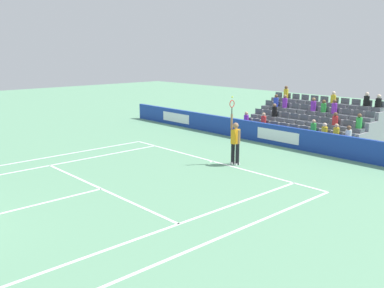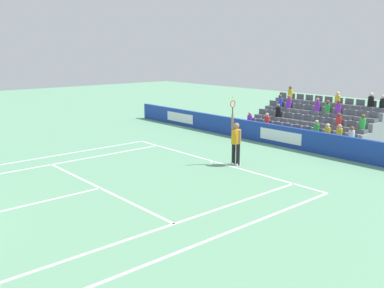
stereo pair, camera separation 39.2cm
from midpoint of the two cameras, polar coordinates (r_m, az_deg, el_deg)
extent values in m
cube|color=white|center=(18.27, 2.24, -2.34)|extent=(10.97, 0.10, 0.01)
cube|color=white|center=(15.08, -12.87, -5.90)|extent=(8.23, 0.10, 0.01)
cube|color=white|center=(13.91, -24.49, -8.35)|extent=(0.10, 6.40, 0.01)
cube|color=white|center=(18.48, -20.46, -2.97)|extent=(0.10, 11.89, 0.01)
cube|color=white|center=(11.62, -4.54, -11.30)|extent=(0.10, 11.89, 0.01)
cube|color=white|center=(19.73, -21.97, -2.15)|extent=(0.10, 11.89, 0.01)
cube|color=white|center=(10.67, 0.12, -13.54)|extent=(0.10, 11.89, 0.01)
cube|color=white|center=(18.20, 2.01, -2.40)|extent=(0.10, 0.20, 0.01)
cube|color=#193899|center=(21.62, 11.11, 1.14)|extent=(23.63, 0.20, 1.02)
cube|color=white|center=(21.53, 10.93, 1.10)|extent=(2.52, 0.01, 0.57)
cube|color=white|center=(26.89, -2.62, 3.57)|extent=(2.52, 0.01, 0.57)
cylinder|color=black|center=(17.67, 5.50, -1.42)|extent=(0.16, 0.16, 0.90)
cylinder|color=black|center=(17.81, 4.90, -1.29)|extent=(0.16, 0.16, 0.90)
cube|color=white|center=(17.77, 5.47, -2.70)|extent=(0.13, 0.27, 0.08)
cube|color=white|center=(17.92, 4.88, -2.56)|extent=(0.13, 0.27, 0.08)
cube|color=orange|center=(17.57, 5.25, 1.02)|extent=(0.24, 0.37, 0.60)
sphere|color=#9E7251|center=(17.49, 5.28, 2.50)|extent=(0.24, 0.24, 0.24)
cylinder|color=#9E7251|center=(17.60, 4.74, 3.07)|extent=(0.09, 0.09, 0.62)
cylinder|color=#9E7251|center=(17.40, 5.71, 0.96)|extent=(0.09, 0.09, 0.56)
cylinder|color=black|center=(17.53, 4.76, 4.52)|extent=(0.04, 0.04, 0.28)
torus|color=red|center=(17.50, 4.78, 5.42)|extent=(0.05, 0.31, 0.31)
sphere|color=#D1E533|center=(17.46, 4.80, 6.34)|extent=(0.07, 0.07, 0.07)
cube|color=gray|center=(22.54, 12.71, 0.75)|extent=(6.82, 0.95, 0.42)
cube|color=#545960|center=(20.90, 19.70, 0.28)|extent=(0.48, 0.44, 0.20)
cube|color=#545960|center=(21.03, 20.01, 1.02)|extent=(0.48, 0.04, 0.30)
cube|color=#545960|center=(21.19, 18.23, 0.54)|extent=(0.48, 0.44, 0.20)
cube|color=#545960|center=(21.32, 18.54, 1.27)|extent=(0.48, 0.04, 0.30)
cube|color=#545960|center=(21.49, 16.80, 0.80)|extent=(0.48, 0.44, 0.20)
cube|color=#545960|center=(21.62, 17.12, 1.52)|extent=(0.48, 0.04, 0.30)
cube|color=#545960|center=(21.81, 15.41, 1.05)|extent=(0.48, 0.44, 0.20)
cube|color=#545960|center=(21.93, 15.73, 1.76)|extent=(0.48, 0.04, 0.30)
cube|color=#545960|center=(22.14, 14.06, 1.29)|extent=(0.48, 0.44, 0.20)
cube|color=#545960|center=(22.26, 14.38, 1.99)|extent=(0.48, 0.04, 0.30)
cube|color=#545960|center=(22.48, 12.75, 1.53)|extent=(0.48, 0.44, 0.20)
cube|color=#545960|center=(22.59, 13.07, 2.21)|extent=(0.48, 0.04, 0.30)
cube|color=#545960|center=(22.83, 11.48, 1.75)|extent=(0.48, 0.44, 0.20)
cube|color=#545960|center=(22.94, 11.80, 2.43)|extent=(0.48, 0.04, 0.30)
cube|color=#545960|center=(23.19, 10.24, 1.97)|extent=(0.48, 0.44, 0.20)
cube|color=#545960|center=(23.31, 10.57, 2.63)|extent=(0.48, 0.04, 0.30)
cube|color=#545960|center=(23.57, 9.05, 2.18)|extent=(0.48, 0.44, 0.20)
cube|color=#545960|center=(23.68, 9.37, 2.83)|extent=(0.48, 0.04, 0.30)
cube|color=#545960|center=(23.95, 7.89, 2.38)|extent=(0.48, 0.44, 0.20)
cube|color=#545960|center=(24.06, 8.21, 3.02)|extent=(0.48, 0.04, 0.30)
cube|color=#545960|center=(24.34, 6.77, 2.58)|extent=(0.48, 0.44, 0.20)
cube|color=#545960|center=(24.45, 7.09, 3.21)|extent=(0.48, 0.04, 0.30)
cube|color=gray|center=(23.27, 14.08, 1.58)|extent=(6.82, 0.95, 0.84)
cube|color=#545960|center=(21.66, 20.98, 1.72)|extent=(0.48, 0.44, 0.20)
cube|color=#545960|center=(21.79, 21.27, 2.43)|extent=(0.48, 0.04, 0.30)
cube|color=#545960|center=(21.94, 19.54, 1.96)|extent=(0.48, 0.44, 0.20)
cube|color=#545960|center=(22.07, 19.83, 2.66)|extent=(0.48, 0.04, 0.30)
cube|color=#545960|center=(22.23, 18.14, 2.19)|extent=(0.48, 0.44, 0.20)
cube|color=#545960|center=(22.36, 18.43, 2.88)|extent=(0.48, 0.04, 0.30)
cube|color=#545960|center=(22.53, 16.77, 2.41)|extent=(0.48, 0.44, 0.20)
cube|color=#545960|center=(22.66, 17.07, 3.09)|extent=(0.48, 0.04, 0.30)
cube|color=#545960|center=(22.85, 15.44, 2.63)|extent=(0.48, 0.44, 0.20)
cube|color=#545960|center=(22.98, 15.74, 3.30)|extent=(0.48, 0.04, 0.30)
cube|color=#545960|center=(23.18, 14.15, 2.84)|extent=(0.48, 0.44, 0.20)
cube|color=#545960|center=(23.31, 14.45, 3.50)|extent=(0.48, 0.04, 0.30)
cube|color=#545960|center=(23.52, 12.89, 3.04)|extent=(0.48, 0.44, 0.20)
cube|color=#545960|center=(23.65, 13.20, 3.69)|extent=(0.48, 0.04, 0.30)
cube|color=#545960|center=(23.87, 11.67, 3.23)|extent=(0.48, 0.44, 0.20)
cube|color=#545960|center=(24.00, 11.98, 3.87)|extent=(0.48, 0.04, 0.30)
cube|color=#545960|center=(24.24, 10.49, 3.42)|extent=(0.48, 0.44, 0.20)
cube|color=#545960|center=(24.36, 10.80, 4.05)|extent=(0.48, 0.04, 0.30)
cube|color=#545960|center=(24.61, 9.34, 3.60)|extent=(0.48, 0.44, 0.20)
cube|color=#545960|center=(24.73, 9.65, 4.22)|extent=(0.48, 0.04, 0.30)
cube|color=#545960|center=(24.99, 8.23, 3.77)|extent=(0.48, 0.44, 0.20)
cube|color=#545960|center=(25.11, 8.54, 4.38)|extent=(0.48, 0.04, 0.30)
cube|color=gray|center=(24.02, 15.37, 2.35)|extent=(6.82, 0.95, 1.26)
cube|color=#545960|center=(22.44, 22.16, 3.06)|extent=(0.48, 0.44, 0.20)
cube|color=#545960|center=(22.58, 22.44, 3.74)|extent=(0.48, 0.04, 0.30)
cube|color=#545960|center=(22.70, 20.76, 3.28)|extent=(0.48, 0.44, 0.20)
cube|color=#545960|center=(22.85, 21.03, 3.95)|extent=(0.48, 0.04, 0.30)
cube|color=#545960|center=(22.99, 19.38, 3.49)|extent=(0.48, 0.44, 0.20)
cube|color=#545960|center=(23.13, 19.67, 4.15)|extent=(0.48, 0.04, 0.30)
cube|color=#545960|center=(23.28, 18.05, 3.69)|extent=(0.48, 0.44, 0.20)
cube|color=#545960|center=(23.42, 18.33, 4.34)|extent=(0.48, 0.04, 0.30)
cube|color=#545960|center=(23.59, 16.74, 3.88)|extent=(0.48, 0.44, 0.20)
cube|color=#545960|center=(23.72, 17.03, 4.52)|extent=(0.48, 0.04, 0.30)
cube|color=#545960|center=(23.91, 15.47, 4.07)|extent=(0.48, 0.44, 0.20)
cube|color=#545960|center=(24.04, 15.76, 4.70)|extent=(0.48, 0.04, 0.30)
cube|color=#545960|center=(24.24, 14.23, 4.25)|extent=(0.48, 0.44, 0.20)
cube|color=#545960|center=(24.37, 14.52, 4.87)|extent=(0.48, 0.04, 0.30)
cube|color=#545960|center=(24.58, 13.03, 4.42)|extent=(0.48, 0.44, 0.20)
cube|color=#545960|center=(24.71, 13.32, 5.04)|extent=(0.48, 0.04, 0.30)
cube|color=#545960|center=(24.93, 11.86, 4.59)|extent=(0.48, 0.44, 0.20)
cube|color=#545960|center=(25.06, 12.15, 5.19)|extent=(0.48, 0.04, 0.30)
cube|color=#545960|center=(25.30, 10.72, 4.75)|extent=(0.48, 0.44, 0.20)
cube|color=#545960|center=(25.42, 11.01, 5.34)|extent=(0.48, 0.04, 0.30)
cube|color=#545960|center=(25.67, 9.61, 4.90)|extent=(0.48, 0.44, 0.20)
cube|color=#545960|center=(25.80, 9.91, 5.49)|extent=(0.48, 0.04, 0.30)
cube|color=gray|center=(24.79, 16.58, 3.07)|extent=(6.82, 0.95, 1.68)
cube|color=#545960|center=(23.23, 23.27, 4.32)|extent=(0.48, 0.44, 0.20)
cube|color=#545960|center=(23.38, 23.53, 4.96)|extent=(0.48, 0.04, 0.30)
cube|color=#545960|center=(23.49, 21.90, 4.51)|extent=(0.48, 0.44, 0.20)
cube|color=#545960|center=(23.64, 22.16, 5.15)|extent=(0.48, 0.04, 0.30)
cube|color=#545960|center=(23.76, 20.56, 4.70)|extent=(0.48, 0.44, 0.20)
cube|color=#545960|center=(23.91, 20.82, 5.33)|extent=(0.48, 0.04, 0.30)
cube|color=#545960|center=(24.05, 19.24, 4.88)|extent=(0.48, 0.44, 0.20)
cube|color=#545960|center=(24.20, 19.52, 5.50)|extent=(0.48, 0.04, 0.30)
cube|color=#545960|center=(24.35, 17.96, 5.06)|extent=(0.48, 0.44, 0.20)
cube|color=#545960|center=(24.49, 18.24, 5.67)|extent=(0.48, 0.04, 0.30)
cube|color=#545960|center=(24.66, 16.71, 5.23)|extent=(0.48, 0.44, 0.20)
cube|color=#545960|center=(24.80, 16.99, 5.83)|extent=(0.48, 0.04, 0.30)
cube|color=#545960|center=(24.98, 15.50, 5.39)|extent=(0.48, 0.44, 0.20)
cube|color=#545960|center=(25.12, 15.77, 5.98)|extent=(0.48, 0.04, 0.30)
cube|color=#545960|center=(25.31, 14.31, 5.54)|extent=(0.48, 0.44, 0.20)
cube|color=#545960|center=(25.45, 14.59, 6.13)|extent=(0.48, 0.04, 0.30)
cube|color=#545960|center=(25.65, 13.15, 5.69)|extent=(0.48, 0.44, 0.20)
cube|color=#545960|center=(25.79, 13.43, 6.27)|extent=(0.48, 0.04, 0.30)
cube|color=#545960|center=(26.01, 12.02, 5.83)|extent=(0.48, 0.44, 0.20)
cube|color=#545960|center=(26.14, 12.31, 6.41)|extent=(0.48, 0.04, 0.30)
cube|color=#545960|center=(26.37, 10.93, 5.97)|extent=(0.48, 0.44, 0.20)
cube|color=#545960|center=(26.50, 11.21, 6.53)|extent=(0.48, 0.04, 0.30)
cylinder|color=black|center=(23.50, 22.02, 5.39)|extent=(0.28, 0.28, 0.52)
sphere|color=beige|center=(23.46, 22.10, 6.26)|extent=(0.20, 0.20, 0.20)
cylinder|color=black|center=(23.24, 23.39, 5.12)|extent=(0.28, 0.28, 0.45)
sphere|color=beige|center=(23.21, 23.46, 5.92)|extent=(0.20, 0.20, 0.20)
cylinder|color=black|center=(24.22, 10.60, 4.29)|extent=(0.28, 0.28, 0.54)
sphere|color=#9E7251|center=(24.17, 10.63, 5.16)|extent=(0.20, 0.20, 0.20)
cylinder|color=red|center=(23.54, 9.15, 3.07)|extent=(0.28, 0.28, 0.53)
sphere|color=#D3A884|center=(23.49, 9.19, 3.95)|extent=(0.20, 0.20, 0.20)
cylinder|color=purple|center=(24.33, 6.87, 3.36)|extent=(0.28, 0.28, 0.46)
sphere|color=#D3A884|center=(24.28, 6.89, 4.13)|extent=(0.20, 0.20, 0.20)
cylinder|color=white|center=(20.88, 19.84, 1.19)|extent=(0.28, 0.28, 0.46)
sphere|color=brown|center=(20.83, 19.90, 2.08)|extent=(0.20, 0.20, 0.20)
cylinder|color=green|center=(21.78, 15.54, 2.01)|extent=(0.28, 0.28, 0.53)
sphere|color=#D3A884|center=(21.72, 15.59, 2.95)|extent=(0.20, 0.20, 0.20)
cylinder|color=purple|center=(23.27, 18.17, 4.59)|extent=(0.28, 0.28, 0.54)
sphere|color=brown|center=(23.23, 18.23, 5.49)|extent=(0.20, 0.20, 0.20)
cylinder|color=purple|center=(23.90, 15.58, 4.94)|extent=(0.28, 0.28, 0.53)
sphere|color=#9E7251|center=(23.86, 15.64, 5.81)|extent=(0.20, 0.20, 0.20)
cylinder|color=yellow|center=(24.35, 18.07, 5.80)|extent=(0.28, 0.28, 0.43)
sphere|color=beige|center=(24.32, 18.12, 6.54)|extent=(0.20, 0.20, 0.20)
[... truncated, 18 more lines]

